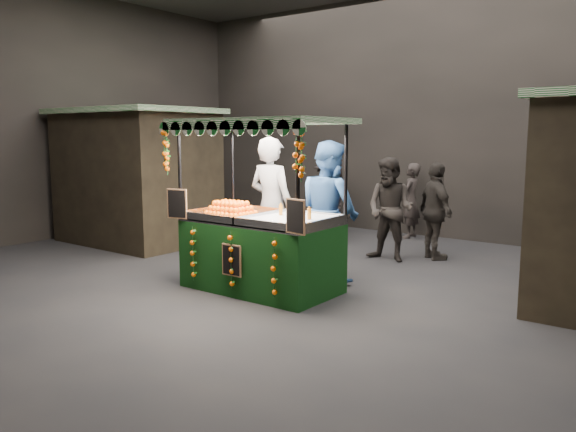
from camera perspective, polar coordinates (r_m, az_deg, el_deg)
The scene contains 12 objects.
ground at distance 7.94m, azimuth -0.48°, elevation -7.15°, with size 12.00×12.00×0.00m, color black.
market_hall at distance 7.76m, azimuth -0.51°, elevation 17.70°, with size 12.10×10.10×5.05m.
neighbour_stall_left at distance 11.52m, azimuth -15.01°, elevation 3.97°, with size 3.00×2.20×2.60m.
juice_stall at distance 7.63m, azimuth -2.86°, elevation -2.24°, with size 2.39×1.40×2.31m.
vendor_grey at distance 8.52m, azimuth -1.69°, elevation 1.01°, with size 0.76×0.51×2.07m.
vendor_blue at distance 8.17m, azimuth 4.21°, elevation 0.52°, with size 1.22×1.11×2.03m.
shopper_0 at distance 12.93m, azimuth -8.37°, elevation 2.39°, with size 0.60×0.39×1.63m.
shopper_1 at distance 9.56m, azimuth 10.28°, elevation 0.65°, with size 0.86×0.67×1.73m.
shopper_2 at distance 9.84m, azimuth 14.67°, elevation 0.47°, with size 1.00×0.92×1.65m.
shopper_4 at distance 11.11m, azimuth 4.40°, elevation 1.45°, with size 0.79×0.52×1.60m.
shopper_6 at distance 11.82m, azimuth 12.27°, elevation 1.53°, with size 0.40×0.58×1.53m.
shopper_7 at distance 12.24m, azimuth 3.99°, elevation 2.10°, with size 1.19×0.94×1.61m.
Camera 1 is at (4.66, -6.07, 2.10)m, focal length 35.21 mm.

